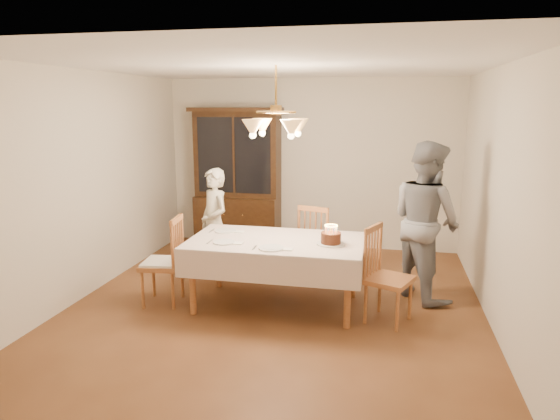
% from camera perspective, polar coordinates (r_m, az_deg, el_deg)
% --- Properties ---
extents(ground, '(5.00, 5.00, 0.00)m').
position_cam_1_polar(ground, '(5.70, -0.43, -10.79)').
color(ground, '#583119').
rests_on(ground, ground).
extents(room_shell, '(5.00, 5.00, 5.00)m').
position_cam_1_polar(room_shell, '(5.30, -0.45, 5.19)').
color(room_shell, white).
rests_on(room_shell, ground).
extents(dining_table, '(1.90, 1.10, 0.76)m').
position_cam_1_polar(dining_table, '(5.48, -0.44, -4.19)').
color(dining_table, '#94532B').
rests_on(dining_table, ground).
extents(china_hutch, '(1.38, 0.54, 2.16)m').
position_cam_1_polar(china_hutch, '(7.81, -4.86, 3.36)').
color(china_hutch, black).
rests_on(china_hutch, ground).
extents(chair_far_side, '(0.54, 0.53, 1.00)m').
position_cam_1_polar(chair_far_side, '(6.32, 4.41, -4.27)').
color(chair_far_side, '#94532B').
rests_on(chair_far_side, ground).
extents(chair_left_end, '(0.47, 0.49, 1.00)m').
position_cam_1_polar(chair_left_end, '(5.77, -13.27, -6.06)').
color(chair_left_end, '#94532B').
rests_on(chair_left_end, ground).
extents(chair_right_end, '(0.56, 0.57, 1.00)m').
position_cam_1_polar(chair_right_end, '(5.27, 12.22, -7.87)').
color(chair_right_end, '#94532B').
rests_on(chair_right_end, ground).
extents(elderly_woman, '(0.61, 0.60, 1.42)m').
position_cam_1_polar(elderly_woman, '(6.45, -7.50, -1.53)').
color(elderly_woman, silver).
rests_on(elderly_woman, ground).
extents(adult_in_grey, '(1.08, 1.12, 1.82)m').
position_cam_1_polar(adult_in_grey, '(5.92, 16.30, -1.19)').
color(adult_in_grey, slate).
rests_on(adult_in_grey, ground).
extents(birthday_cake, '(0.30, 0.30, 0.21)m').
position_cam_1_polar(birthday_cake, '(5.29, 5.84, -3.30)').
color(birthday_cake, white).
rests_on(birthday_cake, dining_table).
extents(place_setting_near_left, '(0.38, 0.23, 0.02)m').
position_cam_1_polar(place_setting_near_left, '(5.36, -6.29, -3.69)').
color(place_setting_near_left, white).
rests_on(place_setting_near_left, dining_table).
extents(place_setting_near_right, '(0.41, 0.26, 0.02)m').
position_cam_1_polar(place_setting_near_right, '(5.12, -0.88, -4.39)').
color(place_setting_near_right, white).
rests_on(place_setting_near_right, dining_table).
extents(place_setting_far_left, '(0.40, 0.25, 0.02)m').
position_cam_1_polar(place_setting_far_left, '(5.83, -6.13, -2.40)').
color(place_setting_far_left, white).
rests_on(place_setting_far_left, dining_table).
extents(chandelier, '(0.62, 0.62, 0.73)m').
position_cam_1_polar(chandelier, '(5.26, -0.46, 9.47)').
color(chandelier, '#BF8C3F').
rests_on(chandelier, ground).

